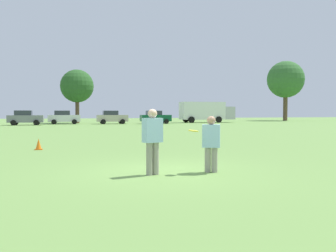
% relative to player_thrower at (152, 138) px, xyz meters
% --- Properties ---
extents(ground_plane, '(171.87, 171.87, 0.00)m').
position_rel_player_thrower_xyz_m(ground_plane, '(0.39, 0.42, -0.95)').
color(ground_plane, '#6B9347').
extents(player_thrower, '(0.53, 0.39, 1.69)m').
position_rel_player_thrower_xyz_m(player_thrower, '(0.00, 0.00, 0.00)').
color(player_thrower, gray).
rests_on(player_thrower, ground).
extents(player_defender, '(0.54, 0.45, 1.51)m').
position_rel_player_thrower_xyz_m(player_defender, '(1.60, -0.07, -0.12)').
color(player_defender, gray).
rests_on(player_defender, ground).
extents(frisbee, '(0.27, 0.27, 0.06)m').
position_rel_player_thrower_xyz_m(frisbee, '(1.08, -0.09, 0.17)').
color(frisbee, yellow).
extents(traffic_cone, '(0.32, 0.32, 0.48)m').
position_rel_player_thrower_xyz_m(traffic_cone, '(-3.16, 7.39, -0.72)').
color(traffic_cone, '#D8590C').
rests_on(traffic_cone, ground).
extents(parked_car_center, '(4.24, 2.29, 1.82)m').
position_rel_player_thrower_xyz_m(parked_car_center, '(-6.46, 39.00, -0.03)').
color(parked_car_center, slate).
rests_on(parked_car_center, ground).
extents(parked_car_mid_right, '(4.24, 2.29, 1.82)m').
position_rel_player_thrower_xyz_m(parked_car_mid_right, '(-1.81, 41.52, -0.03)').
color(parked_car_mid_right, silver).
rests_on(parked_car_mid_right, ground).
extents(parked_car_near_right, '(4.24, 2.29, 1.82)m').
position_rel_player_thrower_xyz_m(parked_car_near_right, '(4.53, 40.51, -0.03)').
color(parked_car_near_right, '#B7AD99').
rests_on(parked_car_near_right, ground).
extents(parked_car_far_right, '(4.24, 2.29, 1.82)m').
position_rel_player_thrower_xyz_m(parked_car_far_right, '(10.48, 39.68, -0.03)').
color(parked_car_far_right, '#0C4C2D').
rests_on(parked_car_far_right, ground).
extents(box_truck, '(8.55, 3.14, 3.18)m').
position_rel_player_thrower_xyz_m(box_truck, '(19.45, 42.77, 0.80)').
color(box_truck, white).
rests_on(box_truck, ground).
extents(tree_east_birch, '(4.89, 4.89, 7.94)m').
position_rel_player_thrower_xyz_m(tree_east_birch, '(0.16, 46.01, 4.51)').
color(tree_east_birch, brown).
rests_on(tree_east_birch, ground).
extents(tree_east_oak, '(7.00, 7.00, 11.37)m').
position_rel_player_thrower_xyz_m(tree_east_oak, '(39.07, 50.36, 6.87)').
color(tree_east_oak, brown).
rests_on(tree_east_oak, ground).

